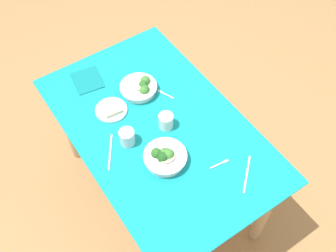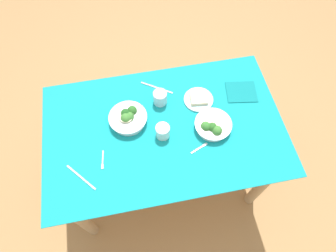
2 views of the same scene
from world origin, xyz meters
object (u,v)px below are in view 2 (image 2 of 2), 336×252
broccoli_bowl_far (128,118)px  broccoli_bowl_near (212,126)px  fork_by_far_bowl (200,148)px  table_knife_right (81,177)px  water_glass_center (163,131)px  water_glass_side (160,98)px  fork_by_near_bowl (103,161)px  napkin_folded_upper (241,92)px  bread_side_plate (199,99)px  table_knife_left (157,88)px

broccoli_bowl_far → broccoli_bowl_near: size_ratio=1.04×
fork_by_far_bowl → table_knife_right: size_ratio=0.49×
water_glass_center → water_glass_side: size_ratio=0.97×
table_knife_right → fork_by_near_bowl: bearing=-100.1°
fork_by_near_bowl → napkin_folded_upper: napkin_folded_upper is taller
bread_side_plate → table_knife_right: 0.82m
broccoli_bowl_far → table_knife_left: 0.29m
bread_side_plate → fork_by_near_bowl: bearing=-154.8°
fork_by_near_bowl → table_knife_left: bearing=145.8°
fork_by_near_bowl → table_knife_right: same height
bread_side_plate → table_knife_right: (-0.74, -0.36, -0.01)m
water_glass_center → table_knife_left: water_glass_center is taller
fork_by_far_bowl → water_glass_side: bearing=93.0°
broccoli_bowl_far → fork_by_far_bowl: bearing=-34.0°
bread_side_plate → broccoli_bowl_near: bearing=-82.3°
broccoli_bowl_far → water_glass_center: broccoli_bowl_far is taller
bread_side_plate → table_knife_left: size_ratio=0.83×
broccoli_bowl_near → water_glass_side: bearing=137.4°
bread_side_plate → fork_by_far_bowl: 0.33m
napkin_folded_upper → water_glass_side: bearing=177.1°
broccoli_bowl_near → napkin_folded_upper: (0.25, 0.22, -0.03)m
napkin_folded_upper → table_knife_left: bearing=165.4°
broccoli_bowl_near → bread_side_plate: 0.21m
table_knife_right → napkin_folded_upper: (1.02, 0.37, 0.00)m
fork_by_far_bowl → napkin_folded_upper: 0.48m
fork_by_near_bowl → table_knife_left: same height
fork_by_far_bowl → napkin_folded_upper: bearing=20.7°
water_glass_center → table_knife_left: bearing=86.1°
water_glass_center → fork_by_near_bowl: size_ratio=0.80×
broccoli_bowl_far → fork_by_near_bowl: 0.29m
bread_side_plate → water_glass_center: size_ratio=2.07×
fork_by_near_bowl → table_knife_right: 0.14m
bread_side_plate → water_glass_center: (-0.26, -0.20, 0.03)m
fork_by_far_bowl → table_knife_left: (-0.17, 0.46, -0.00)m
broccoli_bowl_far → broccoli_bowl_near: 0.49m
broccoli_bowl_far → table_knife_right: bearing=-134.9°
water_glass_center → napkin_folded_upper: 0.58m
broccoli_bowl_far → water_glass_side: broccoli_bowl_far is taller
table_knife_left → napkin_folded_upper: napkin_folded_upper is taller
table_knife_left → water_glass_side: bearing=125.0°
bread_side_plate → water_glass_side: size_ratio=2.00×
table_knife_right → napkin_folded_upper: napkin_folded_upper is taller
water_glass_center → water_glass_side: water_glass_side is taller
table_knife_left → fork_by_far_bowl: bearing=143.6°
fork_by_far_bowl → table_knife_right: (-0.67, -0.05, -0.00)m
bread_side_plate → table_knife_left: bearing=149.3°
water_glass_center → fork_by_near_bowl: 0.37m
broccoli_bowl_far → fork_by_far_bowl: 0.45m
broccoli_bowl_far → table_knife_right: size_ratio=1.03×
water_glass_side → napkin_folded_upper: 0.52m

